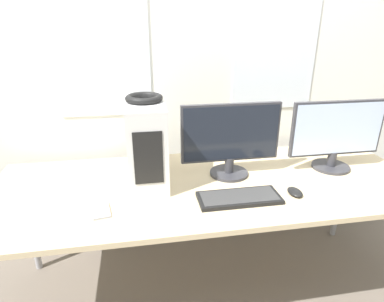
{
  "coord_description": "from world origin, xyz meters",
  "views": [
    {
      "loc": [
        -0.36,
        -1.08,
        1.56
      ],
      "look_at": [
        -0.1,
        0.44,
        0.93
      ],
      "focal_mm": 30.0,
      "sensor_mm": 36.0,
      "label": 1
    }
  ],
  "objects_px": {
    "monitor_main": "(231,139)",
    "keyboard": "(239,198)",
    "pc_tower": "(147,142)",
    "cell_phone": "(101,211)",
    "headphones": "(144,98)",
    "monitor_right_near": "(336,134)",
    "mouse": "(295,192)"
  },
  "relations": [
    {
      "from": "pc_tower",
      "to": "mouse",
      "type": "height_order",
      "value": "pc_tower"
    },
    {
      "from": "monitor_right_near",
      "to": "mouse",
      "type": "distance_m",
      "value": 0.49
    },
    {
      "from": "keyboard",
      "to": "cell_phone",
      "type": "xyz_separation_m",
      "value": [
        -0.66,
        0.0,
        -0.01
      ]
    },
    {
      "from": "pc_tower",
      "to": "monitor_right_near",
      "type": "xyz_separation_m",
      "value": [
        1.08,
        -0.04,
        -0.0
      ]
    },
    {
      "from": "cell_phone",
      "to": "monitor_right_near",
      "type": "bearing_deg",
      "value": 1.21
    },
    {
      "from": "monitor_main",
      "to": "cell_phone",
      "type": "distance_m",
      "value": 0.77
    },
    {
      "from": "headphones",
      "to": "monitor_main",
      "type": "relative_size",
      "value": 0.35
    },
    {
      "from": "cell_phone",
      "to": "monitor_main",
      "type": "bearing_deg",
      "value": 12.04
    },
    {
      "from": "keyboard",
      "to": "cell_phone",
      "type": "distance_m",
      "value": 0.66
    },
    {
      "from": "pc_tower",
      "to": "keyboard",
      "type": "xyz_separation_m",
      "value": [
        0.43,
        -0.31,
        -0.21
      ]
    },
    {
      "from": "monitor_right_near",
      "to": "mouse",
      "type": "relative_size",
      "value": 5.29
    },
    {
      "from": "pc_tower",
      "to": "mouse",
      "type": "bearing_deg",
      "value": -22.61
    },
    {
      "from": "headphones",
      "to": "mouse",
      "type": "bearing_deg",
      "value": -22.66
    },
    {
      "from": "monitor_main",
      "to": "mouse",
      "type": "distance_m",
      "value": 0.44
    },
    {
      "from": "headphones",
      "to": "monitor_main",
      "type": "height_order",
      "value": "headphones"
    },
    {
      "from": "keyboard",
      "to": "mouse",
      "type": "bearing_deg",
      "value": 0.84
    },
    {
      "from": "headphones",
      "to": "monitor_main",
      "type": "distance_m",
      "value": 0.52
    },
    {
      "from": "pc_tower",
      "to": "headphones",
      "type": "xyz_separation_m",
      "value": [
        0.0,
        0.0,
        0.24
      ]
    },
    {
      "from": "keyboard",
      "to": "pc_tower",
      "type": "bearing_deg",
      "value": 144.47
    },
    {
      "from": "pc_tower",
      "to": "cell_phone",
      "type": "bearing_deg",
      "value": -127.55
    },
    {
      "from": "headphones",
      "to": "mouse",
      "type": "relative_size",
      "value": 1.81
    },
    {
      "from": "pc_tower",
      "to": "keyboard",
      "type": "bearing_deg",
      "value": -35.53
    },
    {
      "from": "headphones",
      "to": "cell_phone",
      "type": "distance_m",
      "value": 0.59
    },
    {
      "from": "monitor_main",
      "to": "keyboard",
      "type": "bearing_deg",
      "value": -95.86
    },
    {
      "from": "monitor_right_near",
      "to": "cell_phone",
      "type": "distance_m",
      "value": 1.36
    },
    {
      "from": "monitor_main",
      "to": "monitor_right_near",
      "type": "xyz_separation_m",
      "value": [
        0.63,
        -0.02,
        -0.0
      ]
    },
    {
      "from": "mouse",
      "to": "monitor_main",
      "type": "bearing_deg",
      "value": 133.86
    },
    {
      "from": "mouse",
      "to": "monitor_right_near",
      "type": "bearing_deg",
      "value": 35.83
    },
    {
      "from": "headphones",
      "to": "mouse",
      "type": "height_order",
      "value": "headphones"
    },
    {
      "from": "mouse",
      "to": "pc_tower",
      "type": "bearing_deg",
      "value": 157.39
    },
    {
      "from": "pc_tower",
      "to": "cell_phone",
      "type": "xyz_separation_m",
      "value": [
        -0.23,
        -0.3,
        -0.21
      ]
    },
    {
      "from": "monitor_main",
      "to": "cell_phone",
      "type": "bearing_deg",
      "value": -158.07
    }
  ]
}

